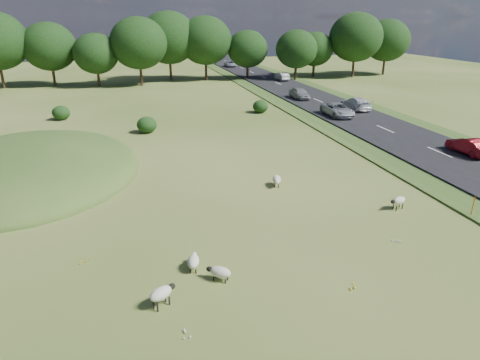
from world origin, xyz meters
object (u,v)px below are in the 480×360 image
object	(u,v)px
car_7	(300,93)
sheep_0	(398,201)
sheep_3	(220,272)
car_6	(469,146)
car_1	(241,61)
car_2	(230,64)
car_3	(356,103)
car_4	(338,110)
car_5	(282,76)
sheep_4	(162,293)
sheep_2	(193,261)
sheep_1	(277,180)
marker_post	(473,207)

from	to	relation	value
car_7	sheep_0	bearing A→B (deg)	-102.54
sheep_3	car_6	distance (m)	26.08
sheep_0	car_1	bearing A→B (deg)	-114.35
car_2	car_6	xyz separation A→B (m)	(3.80, -67.67, 0.03)
car_2	sheep_3	bearing A→B (deg)	-103.63
sheep_3	car_3	xyz separation A→B (m)	(23.13, 30.50, 0.56)
car_1	car_7	distance (m)	46.03
car_4	car_5	bearing A→B (deg)	82.49
car_4	car_6	world-z (taller)	car_4
sheep_4	car_6	xyz separation A→B (m)	(25.69, 13.21, 0.29)
car_1	car_6	distance (m)	72.75
car_2	car_4	size ratio (longest dim) A/B	0.89
sheep_3	car_5	distance (m)	61.05
sheep_2	sheep_0	bearing A→B (deg)	-62.08
sheep_3	car_7	size ratio (longest dim) A/B	0.26
sheep_1	sheep_4	distance (m)	13.90
sheep_0	car_3	bearing A→B (deg)	-130.00
sheep_3	car_1	world-z (taller)	car_1
sheep_2	sheep_3	size ratio (longest dim) A/B	1.08
marker_post	car_5	xyz separation A→B (m)	(7.91, 53.87, 0.34)
car_4	sheep_1	bearing A→B (deg)	-126.81
sheep_3	car_2	distance (m)	82.02
marker_post	car_7	bearing A→B (deg)	83.54
marker_post	car_7	xyz separation A→B (m)	(4.11, 36.29, 0.39)
sheep_1	car_3	world-z (taller)	car_3
sheep_2	car_4	bearing A→B (deg)	-24.41
sheep_0	sheep_3	size ratio (longest dim) A/B	1.02
car_2	car_5	size ratio (longest dim) A/B	1.08
sheep_0	car_4	distance (m)	24.40
car_4	car_5	size ratio (longest dim) A/B	1.20
sheep_2	car_7	bearing A→B (deg)	-15.23
sheep_2	sheep_3	bearing A→B (deg)	-126.71
sheep_2	car_1	xyz separation A→B (m)	(24.09, 83.66, 0.54)
sheep_2	car_7	xyz separation A→B (m)	(20.29, 37.79, 0.56)
sheep_1	sheep_4	xyz separation A→B (m)	(-8.52, -10.98, 0.15)
sheep_4	car_2	bearing A→B (deg)	40.58
sheep_2	car_5	world-z (taller)	car_5
sheep_4	car_5	distance (m)	63.13
sheep_4	sheep_0	bearing A→B (deg)	-12.54
sheep_0	car_2	xyz separation A→B (m)	(7.66, 75.21, 0.32)
car_2	marker_post	bearing A→B (deg)	-93.05
car_2	car_4	xyz separation A→B (m)	(0.00, -52.05, 0.07)
sheep_4	car_2	distance (m)	83.80
car_1	car_7	xyz separation A→B (m)	(-3.80, -45.87, 0.02)
sheep_0	car_2	distance (m)	75.60
sheep_3	car_1	size ratio (longest dim) A/B	0.23
car_2	sheep_4	bearing A→B (deg)	-105.14
sheep_2	car_7	world-z (taller)	car_7
sheep_2	car_2	xyz separation A→B (m)	(20.29, 78.58, 0.45)
sheep_4	car_5	world-z (taller)	car_5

